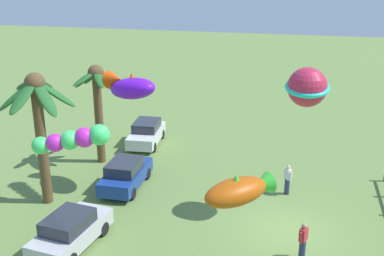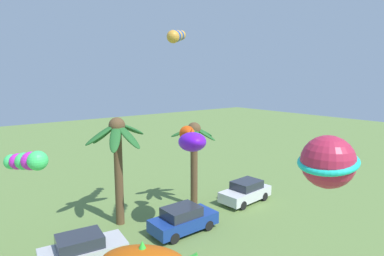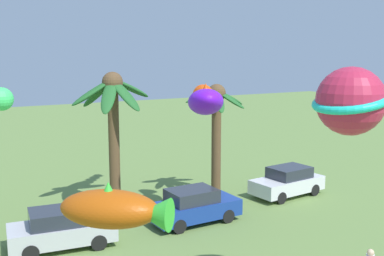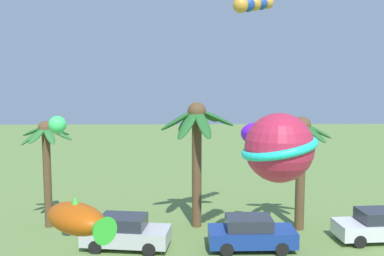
# 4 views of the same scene
# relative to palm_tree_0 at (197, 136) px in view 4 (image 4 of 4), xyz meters

# --- Properties ---
(palm_tree_0) EXTENTS (3.95, 3.63, 6.48)m
(palm_tree_0) POSITION_rel_palm_tree_0_xyz_m (0.00, 0.00, 0.00)
(palm_tree_0) COLOR brown
(palm_tree_0) RESTS_ON ground
(palm_tree_1) EXTENTS (2.80, 2.79, 5.54)m
(palm_tree_1) POSITION_rel_palm_tree_0_xyz_m (-7.69, 0.05, -0.75)
(palm_tree_1) COLOR brown
(palm_tree_1) RESTS_ON ground
(palm_tree_2) EXTENTS (3.04, 2.75, 5.80)m
(palm_tree_2) POSITION_rel_palm_tree_0_xyz_m (5.22, -0.62, -0.61)
(palm_tree_2) COLOR brown
(palm_tree_2) RESTS_ON ground
(parked_car_0) EXTENTS (4.09, 2.21, 1.51)m
(parked_car_0) POSITION_rel_palm_tree_0_xyz_m (-3.32, -2.97, -4.02)
(parked_car_0) COLOR #BCBCC1
(parked_car_0) RESTS_ON ground
(parked_car_1) EXTENTS (4.01, 1.98, 1.51)m
(parked_car_1) POSITION_rel_palm_tree_0_xyz_m (8.54, -2.30, -4.02)
(parked_car_1) COLOR silver
(parked_car_1) RESTS_ON ground
(parked_car_2) EXTENTS (3.91, 1.76, 1.51)m
(parked_car_2) POSITION_rel_palm_tree_0_xyz_m (2.36, -3.21, -4.02)
(parked_car_2) COLOR navy
(parked_car_2) RESTS_ON ground
(kite_fish_0) EXTENTS (2.74, 3.55, 1.57)m
(kite_fish_0) POSITION_rel_palm_tree_0_xyz_m (2.73, -3.52, 0.58)
(kite_fish_0) COLOR #6A13E7
(kite_fish_2) EXTENTS (2.68, 2.70, 1.15)m
(kite_fish_2) POSITION_rel_palm_tree_0_xyz_m (-3.79, -9.91, -1.14)
(kite_fish_2) COLOR #BC4E0C
(kite_tube_3) EXTENTS (1.14, 2.44, 0.97)m
(kite_tube_3) POSITION_rel_palm_tree_0_xyz_m (-5.74, -4.77, 1.05)
(kite_tube_3) COLOR #40E46A
(kite_ball_4) EXTENTS (1.96, 1.96, 1.72)m
(kite_ball_4) POSITION_rel_palm_tree_0_xyz_m (1.67, -12.00, 1.32)
(kite_ball_4) COLOR #C02645
(kite_tube_5) EXTENTS (1.98, 1.82, 0.90)m
(kite_tube_5) POSITION_rel_palm_tree_0_xyz_m (2.36, -2.72, 6.15)
(kite_tube_5) COLOR gold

